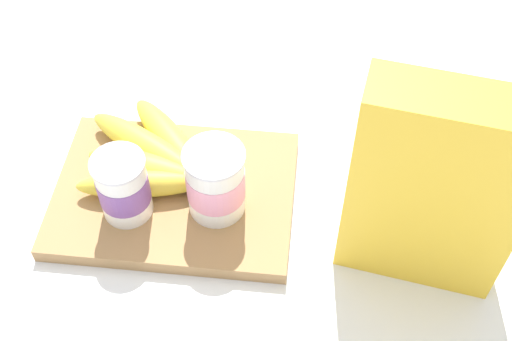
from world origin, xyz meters
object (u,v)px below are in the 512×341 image
object	(u,v)px
cereal_box	(434,191)
banana_bunch	(152,157)
yogurt_cup_front	(215,182)
cutting_board	(175,194)
yogurt_cup_back	(123,187)

from	to	relation	value
cereal_box	banana_bunch	world-z (taller)	cereal_box
cereal_box	yogurt_cup_front	xyz separation A→B (m)	(0.24, -0.04, -0.07)
banana_bunch	yogurt_cup_front	bearing A→B (deg)	149.56
cutting_board	yogurt_cup_back	size ratio (longest dim) A/B	3.31
yogurt_cup_back	cereal_box	bearing A→B (deg)	176.22
cutting_board	cereal_box	size ratio (longest dim) A/B	1.11
yogurt_cup_front	yogurt_cup_back	world-z (taller)	yogurt_cup_front
yogurt_cup_front	yogurt_cup_back	size ratio (longest dim) A/B	1.07
yogurt_cup_front	cutting_board	bearing A→B (deg)	-19.36
cutting_board	cereal_box	bearing A→B (deg)	168.56
yogurt_cup_back	banana_bunch	world-z (taller)	yogurt_cup_back
banana_bunch	cutting_board	bearing A→B (deg)	134.92
yogurt_cup_front	banana_bunch	bearing A→B (deg)	-30.44
yogurt_cup_front	banana_bunch	size ratio (longest dim) A/B	0.52
cutting_board	banana_bunch	world-z (taller)	banana_bunch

